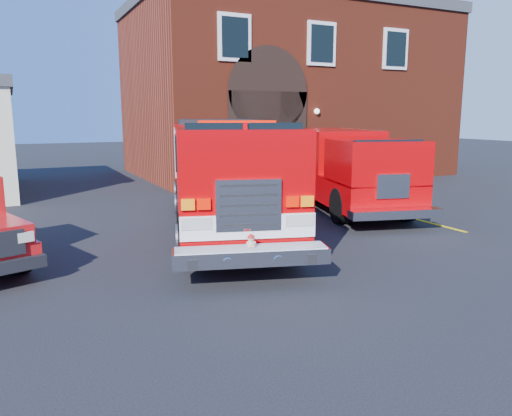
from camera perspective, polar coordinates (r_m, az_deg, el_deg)
name	(u,v)px	position (r m, az deg, el deg)	size (l,w,h in m)	color
ground	(232,258)	(10.82, -2.79, -5.73)	(100.00, 100.00, 0.00)	black
parking_stripe_near	(425,222)	(15.23, 18.73, -1.48)	(0.12, 3.00, 0.01)	#DABE0B
parking_stripe_mid	(360,205)	(17.45, 11.85, 0.33)	(0.12, 3.00, 0.01)	#DABE0B
parking_stripe_far	(313,193)	(19.87, 6.57, 1.72)	(0.12, 3.00, 0.01)	#DABE0B
fire_station	(284,92)	(26.94, 3.21, 13.13)	(15.20, 10.20, 8.45)	maroon
fire_engine	(223,173)	(13.35, -3.74, 4.01)	(5.21, 9.86, 2.93)	black
secondary_truck	(342,165)	(16.98, 9.81, 4.82)	(4.33, 8.17, 2.54)	black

